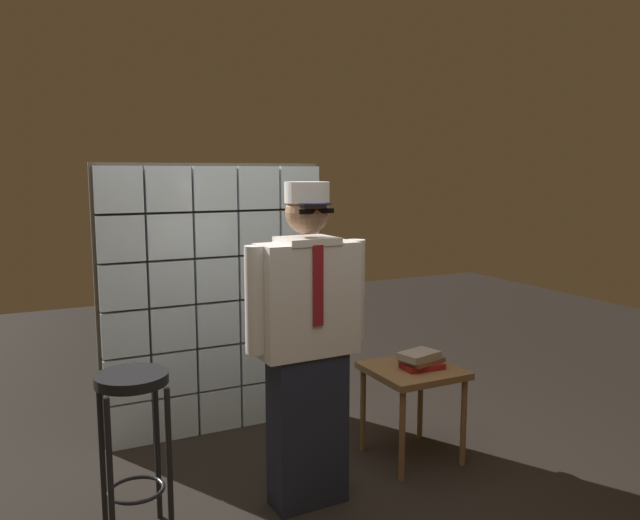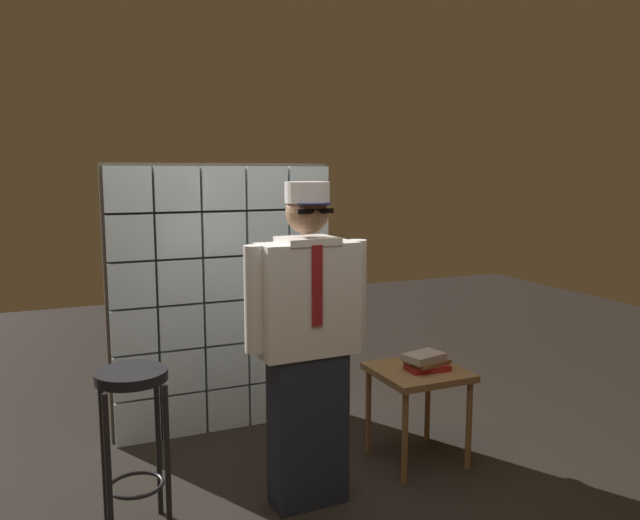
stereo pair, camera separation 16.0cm
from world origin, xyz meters
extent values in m
cube|color=silver|center=(-0.60, 1.42, 0.14)|extent=(0.29, 0.08, 0.29)
cube|color=silver|center=(-0.30, 1.42, 0.14)|extent=(0.29, 0.08, 0.29)
cube|color=silver|center=(0.00, 1.42, 0.14)|extent=(0.29, 0.08, 0.29)
cube|color=silver|center=(0.30, 1.42, 0.14)|extent=(0.29, 0.08, 0.29)
cube|color=silver|center=(0.60, 1.42, 0.14)|extent=(0.29, 0.08, 0.29)
cube|color=silver|center=(-0.60, 1.42, 0.44)|extent=(0.29, 0.08, 0.29)
cube|color=silver|center=(-0.30, 1.42, 0.44)|extent=(0.29, 0.08, 0.29)
cube|color=silver|center=(0.00, 1.42, 0.44)|extent=(0.29, 0.08, 0.29)
cube|color=silver|center=(0.30, 1.42, 0.44)|extent=(0.29, 0.08, 0.29)
cube|color=silver|center=(0.60, 1.42, 0.44)|extent=(0.29, 0.08, 0.29)
cube|color=silver|center=(-0.60, 1.42, 0.75)|extent=(0.29, 0.08, 0.29)
cube|color=silver|center=(-0.30, 1.42, 0.75)|extent=(0.29, 0.08, 0.29)
cube|color=silver|center=(0.00, 1.42, 0.75)|extent=(0.29, 0.08, 0.29)
cube|color=silver|center=(0.30, 1.42, 0.75)|extent=(0.29, 0.08, 0.29)
cube|color=silver|center=(0.60, 1.42, 0.75)|extent=(0.29, 0.08, 0.29)
cube|color=silver|center=(-0.60, 1.42, 1.05)|extent=(0.29, 0.08, 0.29)
cube|color=silver|center=(-0.30, 1.42, 1.05)|extent=(0.29, 0.08, 0.29)
cube|color=silver|center=(0.00, 1.42, 1.05)|extent=(0.29, 0.08, 0.29)
cube|color=silver|center=(0.30, 1.42, 1.05)|extent=(0.29, 0.08, 0.29)
cube|color=silver|center=(0.60, 1.42, 1.05)|extent=(0.29, 0.08, 0.29)
cube|color=silver|center=(-0.60, 1.42, 1.35)|extent=(0.29, 0.08, 0.29)
cube|color=silver|center=(-0.30, 1.42, 1.35)|extent=(0.29, 0.08, 0.29)
cube|color=silver|center=(0.00, 1.42, 1.35)|extent=(0.29, 0.08, 0.29)
cube|color=silver|center=(0.30, 1.42, 1.35)|extent=(0.29, 0.08, 0.29)
cube|color=silver|center=(0.60, 1.42, 1.35)|extent=(0.29, 0.08, 0.29)
cube|color=silver|center=(-0.60, 1.42, 1.65)|extent=(0.29, 0.08, 0.29)
cube|color=silver|center=(-0.30, 1.42, 1.65)|extent=(0.29, 0.08, 0.29)
cube|color=silver|center=(0.00, 1.42, 1.65)|extent=(0.29, 0.08, 0.29)
cube|color=silver|center=(0.30, 1.42, 1.65)|extent=(0.29, 0.08, 0.29)
cube|color=silver|center=(0.60, 1.42, 1.65)|extent=(0.29, 0.08, 0.29)
cube|color=#5B5447|center=(0.00, 1.48, 0.90)|extent=(1.53, 0.02, 1.83)
cube|color=#1E2333|center=(0.13, 0.28, 0.41)|extent=(0.40, 0.21, 0.82)
cube|color=silver|center=(0.13, 0.28, 1.11)|extent=(0.52, 0.24, 0.58)
cube|color=maroon|center=(0.14, 0.17, 1.20)|extent=(0.06, 0.01, 0.41)
cube|color=silver|center=(0.13, 0.28, 1.41)|extent=(0.29, 0.24, 0.04)
sphere|color=#A87A5B|center=(0.13, 0.28, 1.56)|extent=(0.22, 0.22, 0.22)
ellipsoid|color=black|center=(0.13, 0.23, 1.52)|extent=(0.15, 0.08, 0.10)
cube|color=black|center=(0.14, 0.18, 1.57)|extent=(0.19, 0.02, 0.02)
cylinder|color=#191E47|center=(0.14, 0.20, 1.60)|extent=(0.17, 0.17, 0.01)
cylinder|color=white|center=(0.13, 0.28, 1.66)|extent=(0.23, 0.23, 0.11)
cylinder|color=silver|center=(0.42, 0.29, 1.14)|extent=(0.11, 0.11, 0.54)
cylinder|color=silver|center=(-0.15, 0.27, 1.14)|extent=(0.11, 0.11, 0.54)
cylinder|color=black|center=(-0.75, 0.35, 0.80)|extent=(0.34, 0.34, 0.05)
torus|color=black|center=(-0.75, 0.35, 0.25)|extent=(0.27, 0.27, 0.02)
cylinder|color=black|center=(-0.88, 0.22, 0.39)|extent=(0.03, 0.03, 0.78)
cylinder|color=black|center=(-0.61, 0.22, 0.39)|extent=(0.03, 0.03, 0.78)
cylinder|color=black|center=(-0.88, 0.48, 0.39)|extent=(0.03, 0.03, 0.78)
cylinder|color=black|center=(-0.61, 0.48, 0.39)|extent=(0.03, 0.03, 0.78)
cube|color=brown|center=(0.93, 0.48, 0.56)|extent=(0.52, 0.52, 0.04)
cylinder|color=brown|center=(0.71, 0.26, 0.27)|extent=(0.04, 0.04, 0.54)
cylinder|color=brown|center=(1.15, 0.26, 0.27)|extent=(0.04, 0.04, 0.54)
cylinder|color=brown|center=(0.71, 0.70, 0.27)|extent=(0.04, 0.04, 0.54)
cylinder|color=brown|center=(1.15, 0.70, 0.27)|extent=(0.04, 0.04, 0.54)
cube|color=maroon|center=(0.97, 0.43, 0.60)|extent=(0.25, 0.17, 0.04)
cube|color=brown|center=(0.98, 0.45, 0.63)|extent=(0.27, 0.22, 0.03)
cube|color=gray|center=(0.95, 0.44, 0.66)|extent=(0.26, 0.21, 0.04)
camera|label=1|loc=(-1.21, -2.56, 1.76)|focal=35.17mm
camera|label=2|loc=(-1.07, -2.63, 1.76)|focal=35.17mm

